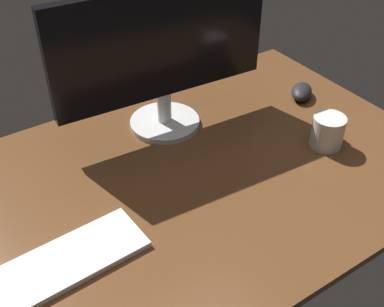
{
  "coord_description": "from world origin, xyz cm",
  "views": [
    {
      "loc": [
        -44.55,
        -76.66,
        80.32
      ],
      "look_at": [
        7.02,
        0.66,
        8.0
      ],
      "focal_mm": 45.62,
      "sensor_mm": 36.0,
      "label": 1
    }
  ],
  "objects_px": {
    "monitor": "(162,53)",
    "computer_mouse": "(302,92)",
    "keyboard": "(61,264)",
    "coffee_mug": "(328,131)"
  },
  "relations": [
    {
      "from": "monitor",
      "to": "computer_mouse",
      "type": "relative_size",
      "value": 5.95
    },
    {
      "from": "monitor",
      "to": "computer_mouse",
      "type": "bearing_deg",
      "value": -9.94
    },
    {
      "from": "keyboard",
      "to": "coffee_mug",
      "type": "xyz_separation_m",
      "value": [
        0.74,
        -0.0,
        0.04
      ]
    },
    {
      "from": "computer_mouse",
      "to": "keyboard",
      "type": "bearing_deg",
      "value": 154.78
    },
    {
      "from": "coffee_mug",
      "to": "computer_mouse",
      "type": "bearing_deg",
      "value": 61.28
    },
    {
      "from": "keyboard",
      "to": "monitor",
      "type": "bearing_deg",
      "value": 33.28
    },
    {
      "from": "monitor",
      "to": "computer_mouse",
      "type": "height_order",
      "value": "monitor"
    },
    {
      "from": "monitor",
      "to": "coffee_mug",
      "type": "bearing_deg",
      "value": -42.23
    },
    {
      "from": "keyboard",
      "to": "coffee_mug",
      "type": "relative_size",
      "value": 4.01
    },
    {
      "from": "keyboard",
      "to": "coffee_mug",
      "type": "distance_m",
      "value": 0.74
    }
  ]
}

